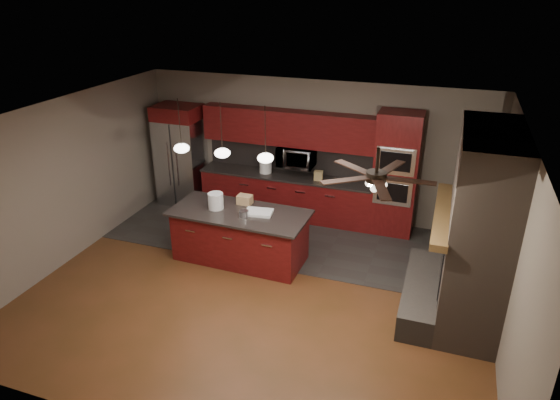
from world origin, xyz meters
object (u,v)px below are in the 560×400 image
at_px(kitchen_island, 240,235).
at_px(counter_bucket, 266,166).
at_px(paint_tray, 259,212).
at_px(oven_tower, 396,174).
at_px(cardboard_box, 245,200).
at_px(counter_box, 318,176).
at_px(microwave, 296,157).
at_px(white_bucket, 216,201).
at_px(refrigerator, 181,155).
at_px(paint_can, 244,214).

bearing_deg(kitchen_island, counter_bucket, 99.25).
relative_size(paint_tray, counter_bucket, 1.62).
relative_size(oven_tower, counter_bucket, 8.40).
bearing_deg(cardboard_box, counter_box, 61.41).
xyz_separation_m(paint_tray, counter_box, (0.54, 1.86, 0.05)).
distance_m(microwave, white_bucket, 2.18).
distance_m(refrigerator, counter_bucket, 1.92).
distance_m(paint_tray, counter_bucket, 2.00).
height_order(oven_tower, cardboard_box, oven_tower).
xyz_separation_m(paint_can, cardboard_box, (-0.19, 0.48, 0.03)).
xyz_separation_m(white_bucket, paint_can, (0.58, -0.14, -0.09)).
bearing_deg(counter_bucket, white_bucket, -95.08).
height_order(refrigerator, counter_box, refrigerator).
bearing_deg(cardboard_box, refrigerator, 145.99).
xyz_separation_m(oven_tower, cardboard_box, (-2.40, -1.61, -0.19)).
xyz_separation_m(microwave, kitchen_island, (-0.39, -2.00, -0.84)).
bearing_deg(paint_can, oven_tower, 43.39).
height_order(refrigerator, paint_tray, refrigerator).
distance_m(refrigerator, paint_can, 3.08).
relative_size(paint_tray, cardboard_box, 1.82).
xyz_separation_m(refrigerator, kitchen_island, (2.17, -1.87, -0.62)).
relative_size(microwave, paint_can, 4.49).
height_order(refrigerator, paint_can, refrigerator).
bearing_deg(kitchen_island, cardboard_box, 97.98).
bearing_deg(paint_can, counter_box, 70.41).
bearing_deg(kitchen_island, microwave, 80.91).
bearing_deg(counter_box, oven_tower, -6.34).
distance_m(refrigerator, white_bucket, 2.56).
bearing_deg(oven_tower, paint_can, -136.61).
distance_m(paint_tray, cardboard_box, 0.48).
bearing_deg(oven_tower, kitchen_island, -140.48).
bearing_deg(paint_tray, counter_bucket, 99.77).
bearing_deg(paint_tray, microwave, 81.12).
xyz_separation_m(cardboard_box, counter_box, (0.91, 1.57, -0.01)).
distance_m(oven_tower, refrigerator, 4.53).
distance_m(oven_tower, microwave, 1.98).
height_order(paint_can, cardboard_box, cardboard_box).
bearing_deg(microwave, refrigerator, -177.06).
bearing_deg(microwave, white_bucket, -112.09).
relative_size(refrigerator, paint_can, 13.29).
bearing_deg(counter_bucket, microwave, 4.46).
distance_m(oven_tower, counter_box, 1.50).
relative_size(refrigerator, kitchen_island, 0.90).
distance_m(kitchen_island, counter_bucket, 2.05).
bearing_deg(oven_tower, microwave, 178.34).
xyz_separation_m(microwave, cardboard_box, (-0.42, -1.67, -0.30)).
height_order(white_bucket, counter_box, white_bucket).
bearing_deg(oven_tower, counter_bucket, 179.84).
xyz_separation_m(kitchen_island, paint_can, (0.15, -0.14, 0.51)).
height_order(oven_tower, paint_can, oven_tower).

